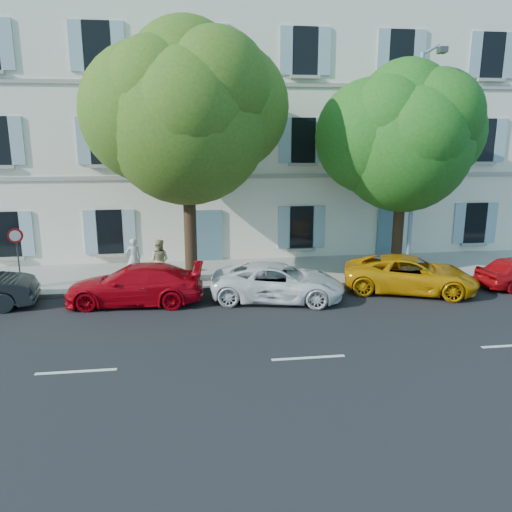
{
  "coord_description": "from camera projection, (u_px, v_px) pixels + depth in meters",
  "views": [
    {
      "loc": [
        -3.05,
        -16.05,
        5.79
      ],
      "look_at": [
        -0.6,
        2.0,
        1.4
      ],
      "focal_mm": 35.0,
      "sensor_mm": 36.0,
      "label": 1
    }
  ],
  "objects": [
    {
      "name": "tree_left",
      "position": [
        187.0,
        122.0,
        18.46
      ],
      "size": [
        6.15,
        6.15,
        9.53
      ],
      "color": "#3A2819",
      "rests_on": "sidewalk"
    },
    {
      "name": "car_red_coupe",
      "position": [
        135.0,
        284.0,
        17.58
      ],
      "size": [
        4.91,
        2.29,
        1.39
      ],
      "primitive_type": "imported",
      "rotation": [
        0.0,
        0.0,
        4.64
      ],
      "color": "#AF0510",
      "rests_on": "ground"
    },
    {
      "name": "car_white_coupe",
      "position": [
        278.0,
        282.0,
        17.97
      ],
      "size": [
        5.13,
        3.17,
        1.33
      ],
      "primitive_type": "imported",
      "rotation": [
        0.0,
        0.0,
        1.36
      ],
      "color": "white",
      "rests_on": "ground"
    },
    {
      "name": "car_yellow_supercar",
      "position": [
        410.0,
        274.0,
        18.92
      ],
      "size": [
        5.4,
        3.8,
        1.37
      ],
      "primitive_type": "imported",
      "rotation": [
        0.0,
        0.0,
        1.23
      ],
      "color": "orange",
      "rests_on": "ground"
    },
    {
      "name": "ground",
      "position": [
        281.0,
        308.0,
        17.21
      ],
      "size": [
        90.0,
        90.0,
        0.0
      ],
      "primitive_type": "plane",
      "color": "black"
    },
    {
      "name": "kerb",
      "position": [
        270.0,
        287.0,
        19.39
      ],
      "size": [
        36.0,
        0.16,
        0.16
      ],
      "primitive_type": "cube",
      "color": "#9E998E",
      "rests_on": "ground"
    },
    {
      "name": "building",
      "position": [
        246.0,
        132.0,
        25.63
      ],
      "size": [
        28.0,
        7.0,
        12.0
      ],
      "primitive_type": "cube",
      "color": "white",
      "rests_on": "ground"
    },
    {
      "name": "sidewalk",
      "position": [
        262.0,
        272.0,
        21.48
      ],
      "size": [
        36.0,
        4.5,
        0.15
      ],
      "primitive_type": "cube",
      "color": "#A09E96",
      "rests_on": "ground"
    },
    {
      "name": "pedestrian_a",
      "position": [
        134.0,
        258.0,
        20.16
      ],
      "size": [
        0.67,
        0.52,
        1.65
      ],
      "primitive_type": "imported",
      "rotation": [
        0.0,
        0.0,
        3.37
      ],
      "color": "silver",
      "rests_on": "sidewalk"
    },
    {
      "name": "road_sign",
      "position": [
        17.0,
        246.0,
        18.43
      ],
      "size": [
        0.54,
        0.16,
        2.34
      ],
      "color": "#383A3D",
      "rests_on": "sidewalk"
    },
    {
      "name": "pedestrian_b",
      "position": [
        159.0,
        261.0,
        19.69
      ],
      "size": [
        0.98,
        0.85,
        1.71
      ],
      "primitive_type": "imported",
      "rotation": [
        0.0,
        0.0,
        2.86
      ],
      "color": "tan",
      "rests_on": "sidewalk"
    },
    {
      "name": "street_lamp",
      "position": [
        417.0,
        154.0,
        19.48
      ],
      "size": [
        0.39,
        1.88,
        8.76
      ],
      "color": "#7293BF",
      "rests_on": "sidewalk"
    },
    {
      "name": "tree_right",
      "position": [
        404.0,
        145.0,
        19.79
      ],
      "size": [
        5.37,
        5.37,
        8.27
      ],
      "color": "#3A2819",
      "rests_on": "sidewalk"
    }
  ]
}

